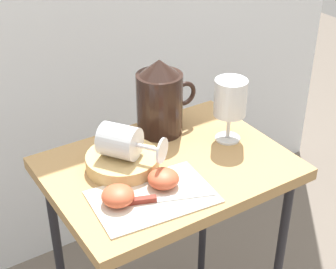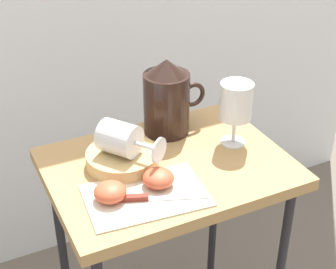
{
  "view_description": "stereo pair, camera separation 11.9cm",
  "coord_description": "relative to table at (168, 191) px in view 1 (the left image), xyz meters",
  "views": [
    {
      "loc": [
        -0.55,
        -0.87,
        1.42
      ],
      "look_at": [
        0.0,
        0.0,
        0.81
      ],
      "focal_mm": 55.45,
      "sensor_mm": 36.0,
      "label": 1
    },
    {
      "loc": [
        -0.45,
        -0.92,
        1.42
      ],
      "look_at": [
        0.0,
        0.0,
        0.81
      ],
      "focal_mm": 55.45,
      "sensor_mm": 36.0,
      "label": 2
    }
  ],
  "objects": [
    {
      "name": "table",
      "position": [
        0.0,
        0.0,
        0.0
      ],
      "size": [
        0.57,
        0.42,
        0.73
      ],
      "color": "#AD8451",
      "rests_on": "ground_plane"
    },
    {
      "name": "linen_napkin",
      "position": [
        -0.1,
        -0.09,
        0.08
      ],
      "size": [
        0.28,
        0.19,
        0.0
      ],
      "primitive_type": "cube",
      "rotation": [
        0.0,
        0.0,
        -0.1
      ],
      "color": "beige",
      "rests_on": "table"
    },
    {
      "name": "basket_tray",
      "position": [
        -0.1,
        0.04,
        0.1
      ],
      "size": [
        0.17,
        0.17,
        0.03
      ],
      "primitive_type": "cylinder",
      "color": "tan",
      "rests_on": "table"
    },
    {
      "name": "pitcher",
      "position": [
        0.06,
        0.14,
        0.16
      ],
      "size": [
        0.17,
        0.12,
        0.2
      ],
      "color": "black",
      "rests_on": "table"
    },
    {
      "name": "wine_glass_upright",
      "position": [
        0.19,
        0.01,
        0.19
      ],
      "size": [
        0.08,
        0.08,
        0.17
      ],
      "color": "silver",
      "rests_on": "table"
    },
    {
      "name": "wine_glass_tipped_near",
      "position": [
        -0.1,
        0.04,
        0.16
      ],
      "size": [
        0.14,
        0.16,
        0.08
      ],
      "color": "silver",
      "rests_on": "basket_tray"
    },
    {
      "name": "apple_half_left",
      "position": [
        -0.17,
        -0.08,
        0.11
      ],
      "size": [
        0.07,
        0.07,
        0.04
      ],
      "primitive_type": "ellipsoid",
      "color": "#C15133",
      "rests_on": "linen_napkin"
    },
    {
      "name": "apple_half_right",
      "position": [
        -0.06,
        -0.07,
        0.11
      ],
      "size": [
        0.07,
        0.07,
        0.04
      ],
      "primitive_type": "ellipsoid",
      "color": "#C15133",
      "rests_on": "linen_napkin"
    },
    {
      "name": "knife",
      "position": [
        -0.11,
        -0.11,
        0.09
      ],
      "size": [
        0.21,
        0.09,
        0.01
      ],
      "color": "silver",
      "rests_on": "linen_napkin"
    }
  ]
}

